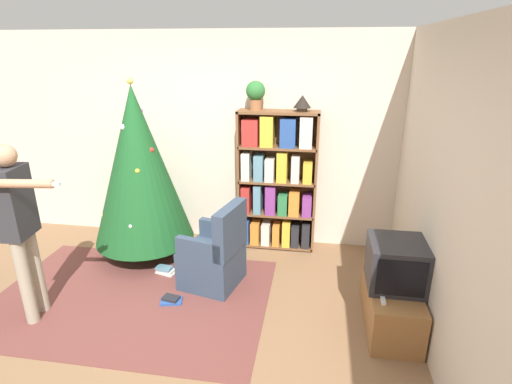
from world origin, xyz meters
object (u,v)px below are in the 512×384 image
at_px(bookshelf, 276,182).
at_px(television, 396,264).
at_px(armchair, 215,257).
at_px(table_lamp, 302,102).
at_px(potted_plant, 256,93).
at_px(standing_person, 20,220).
at_px(christmas_tree, 139,167).

height_order(bookshelf, television, bookshelf).
distance_m(armchair, table_lamp, 1.96).
height_order(potted_plant, table_lamp, potted_plant).
bearing_deg(potted_plant, television, -43.62).
relative_size(bookshelf, armchair, 1.86).
xyz_separation_m(television, armchair, (-1.73, 0.41, -0.30)).
relative_size(television, armchair, 0.54).
bearing_deg(bookshelf, standing_person, -139.25).
bearing_deg(christmas_tree, standing_person, -111.89).
bearing_deg(christmas_tree, armchair, -26.88).
height_order(television, christmas_tree, christmas_tree).
xyz_separation_m(television, standing_person, (-3.25, -0.39, 0.35)).
relative_size(armchair, potted_plant, 2.80).
bearing_deg(potted_plant, bookshelf, -1.96).
xyz_separation_m(bookshelf, christmas_tree, (-1.53, -0.47, 0.26)).
height_order(bookshelf, potted_plant, potted_plant).
bearing_deg(standing_person, table_lamp, 120.55).
bearing_deg(armchair, bookshelf, 164.35).
xyz_separation_m(armchair, table_lamp, (0.81, 0.98, 1.49)).
height_order(bookshelf, armchair, bookshelf).
bearing_deg(armchair, standing_person, -49.34).
distance_m(bookshelf, armchair, 1.23).
xyz_separation_m(television, table_lamp, (-0.92, 1.39, 1.19)).
xyz_separation_m(standing_person, table_lamp, (2.32, 1.77, 0.83)).
height_order(armchair, table_lamp, table_lamp).
distance_m(bookshelf, standing_person, 2.71).
xyz_separation_m(potted_plant, table_lamp, (0.53, 0.00, -0.09)).
distance_m(christmas_tree, standing_person, 1.40).
bearing_deg(table_lamp, potted_plant, 180.00).
height_order(christmas_tree, table_lamp, christmas_tree).
xyz_separation_m(television, christmas_tree, (-2.73, 0.91, 0.49)).
height_order(television, armchair, armchair).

